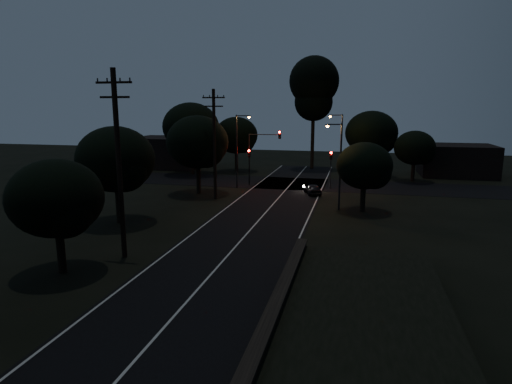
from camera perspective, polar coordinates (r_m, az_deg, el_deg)
The scene contains 21 objects.
road_surface at distance 39.81m, azimuth 2.37°, elevation -1.55°, with size 60.00×70.00×0.03m.
utility_pole_mid at distance 25.92m, azimuth -17.83°, elevation 3.82°, with size 2.20×0.30×11.00m.
utility_pole_far at distance 41.35m, azimuth -5.57°, elevation 6.57°, with size 2.20×0.30×10.50m.
tree_left_b at distance 24.72m, azimuth -24.92°, elevation -1.05°, with size 4.90×4.90×6.23m.
tree_left_c at distance 34.08m, azimuth -17.99°, elevation 3.93°, with size 5.90×5.90×7.45m.
tree_left_d at distance 43.90m, azimuth -7.60°, elevation 6.43°, with size 6.32×6.32×8.02m.
tree_far_nw at distance 59.25m, azimuth -2.50°, elevation 7.43°, with size 5.92×5.92×7.50m.
tree_far_w at distance 56.96m, azimuth -8.48°, elevation 8.44°, with size 7.38×7.38×9.41m.
tree_far_ne at distance 56.98m, azimuth 15.36°, elevation 7.45°, with size 6.61×6.61×8.36m.
tree_far_e at distance 54.54m, azimuth 20.58°, elevation 5.42°, with size 4.79×4.79×6.08m.
tree_right_a at distance 37.23m, azimuth 14.50°, elevation 3.22°, with size 4.69×4.69×5.96m.
tall_pine at distance 62.36m, azimuth 7.72°, elevation 13.58°, with size 6.97×6.97×15.85m.
building_left at distance 65.36m, azimuth -11.50°, elevation 5.25°, with size 10.00×8.00×4.40m, color black.
building_right at distance 61.68m, azimuth 25.16°, elevation 3.86°, with size 9.00×7.00×4.00m, color black.
signal_left at distance 48.84m, azimuth -0.91°, elevation 4.23°, with size 0.28×0.35×4.10m.
signal_right at distance 47.44m, azimuth 9.95°, elevation 3.85°, with size 0.28×0.35×4.10m.
signal_mast at distance 48.30m, azimuth 1.03°, elevation 5.94°, with size 3.70×0.35×6.25m.
streetlight_a at distance 46.92m, azimuth -2.36°, elevation 6.14°, with size 1.66×0.26×8.00m.
streetlight_b at distance 51.20m, azimuth 11.09°, elevation 6.37°, with size 1.66×0.26×8.00m.
streetlight_c at distance 37.29m, azimuth 10.94°, elevation 4.15°, with size 1.46×0.26×7.50m.
car at distance 44.29m, azimuth 7.55°, elevation 0.39°, with size 1.29×3.21×1.09m, color black.
Camera 1 is at (7.37, -6.98, 8.89)m, focal length 30.00 mm.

